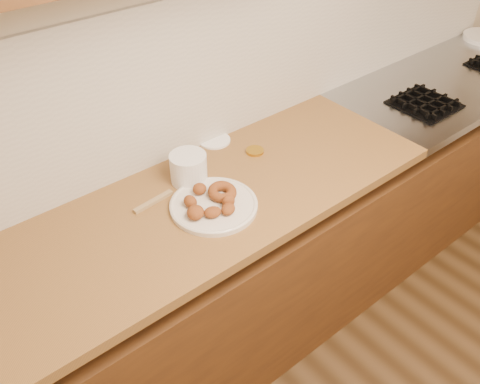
# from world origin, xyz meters

# --- Properties ---
(wall_back) EXTENTS (4.00, 0.02, 2.70)m
(wall_back) POSITION_xyz_m (0.00, 2.00, 1.35)
(wall_back) COLOR #B9A98F
(wall_back) RESTS_ON ground
(base_cabinet) EXTENTS (3.60, 0.60, 0.77)m
(base_cabinet) POSITION_xyz_m (0.00, 1.69, 0.39)
(base_cabinet) COLOR #553013
(base_cabinet) RESTS_ON floor
(butcher_block) EXTENTS (2.30, 0.62, 0.04)m
(butcher_block) POSITION_xyz_m (-0.65, 1.69, 0.88)
(butcher_block) COLOR brown
(butcher_block) RESTS_ON base_cabinet
(stovetop) EXTENTS (1.30, 0.62, 0.04)m
(stovetop) POSITION_xyz_m (1.15, 1.69, 0.88)
(stovetop) COLOR #9EA0A5
(stovetop) RESTS_ON base_cabinet
(backsplash) EXTENTS (3.60, 0.02, 0.60)m
(backsplash) POSITION_xyz_m (0.00, 1.99, 1.20)
(backsplash) COLOR #BCB7A9
(backsplash) RESTS_ON wall_back
(burner_grates) EXTENTS (0.91, 0.26, 0.03)m
(burner_grates) POSITION_xyz_m (1.13, 1.61, 0.91)
(burner_grates) COLOR black
(burner_grates) RESTS_ON stovetop
(donut_plate) EXTENTS (0.30, 0.30, 0.02)m
(donut_plate) POSITION_xyz_m (-0.38, 1.63, 0.91)
(donut_plate) COLOR beige
(donut_plate) RESTS_ON butcher_block
(ring_donut) EXTENTS (0.14, 0.14, 0.05)m
(ring_donut) POSITION_xyz_m (-0.33, 1.65, 0.93)
(ring_donut) COLOR brown
(ring_donut) RESTS_ON donut_plate
(fried_dough_chunks) EXTENTS (0.19, 0.21, 0.05)m
(fried_dough_chunks) POSITION_xyz_m (-0.42, 1.62, 0.94)
(fried_dough_chunks) COLOR brown
(fried_dough_chunks) RESTS_ON donut_plate
(plastic_tub) EXTENTS (0.16, 0.16, 0.11)m
(plastic_tub) POSITION_xyz_m (-0.36, 1.81, 0.96)
(plastic_tub) COLOR silver
(plastic_tub) RESTS_ON butcher_block
(tub_lid) EXTENTS (0.13, 0.13, 0.01)m
(tub_lid) POSITION_xyz_m (-0.13, 1.97, 0.90)
(tub_lid) COLOR white
(tub_lid) RESTS_ON butcher_block
(brass_jar_lid) EXTENTS (0.08, 0.08, 0.01)m
(brass_jar_lid) POSITION_xyz_m (-0.05, 1.80, 0.91)
(brass_jar_lid) COLOR #BA8B23
(brass_jar_lid) RESTS_ON butcher_block
(wooden_utensil) EXTENTS (0.16, 0.04, 0.01)m
(wooden_utensil) POSITION_xyz_m (-0.53, 1.79, 0.91)
(wooden_utensil) COLOR #967B4F
(wooden_utensil) RESTS_ON butcher_block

